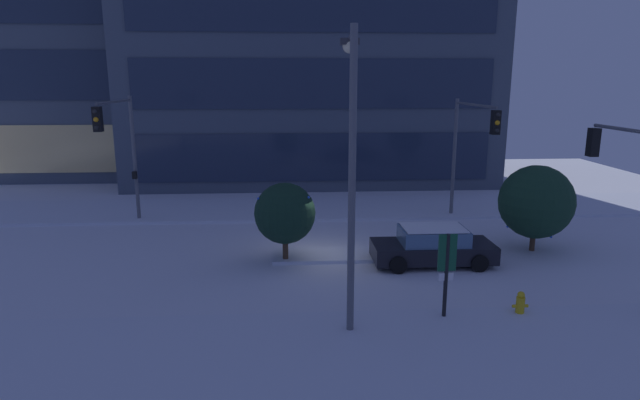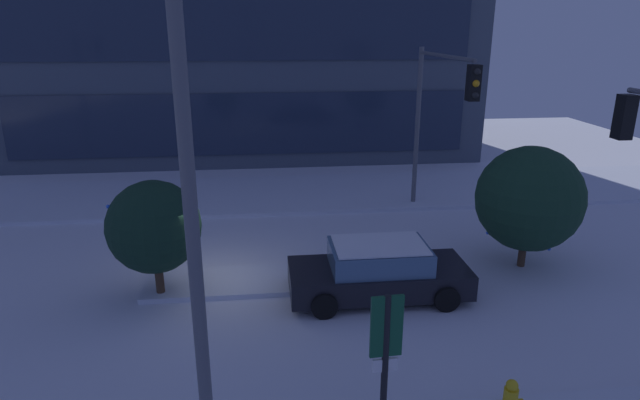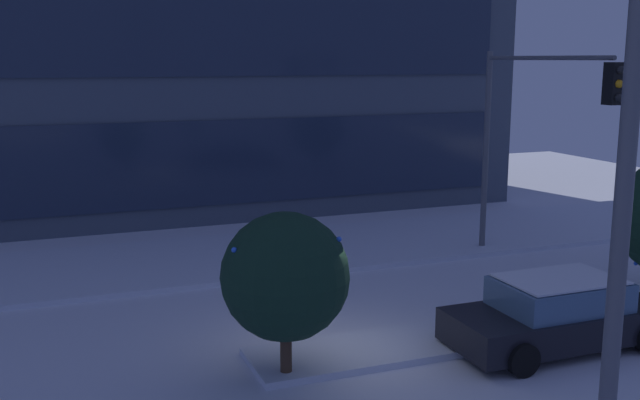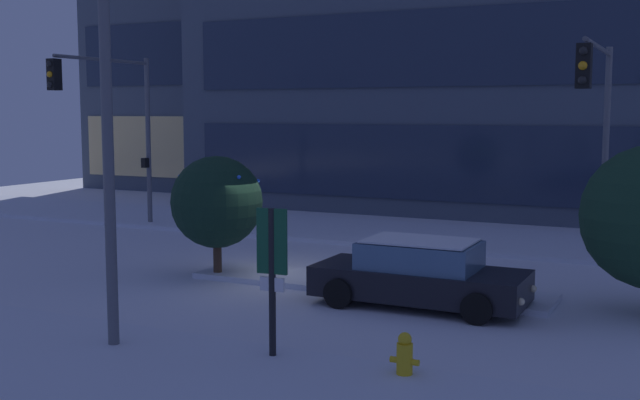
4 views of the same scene
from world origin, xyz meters
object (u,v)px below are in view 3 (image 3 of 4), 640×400
object	(u,v)px
car_near	(558,314)
traffic_light_corner_far_right	(533,116)
street_lamp_arched	(585,100)
decorated_tree_median	(285,277)

from	to	relation	value
car_near	traffic_light_corner_far_right	world-z (taller)	traffic_light_corner_far_right
street_lamp_arched	decorated_tree_median	world-z (taller)	street_lamp_arched
traffic_light_corner_far_right	decorated_tree_median	xyz separation A→B (m)	(-8.74, -4.53, -2.35)
car_near	traffic_light_corner_far_right	xyz separation A→B (m)	(3.02, 5.12, 3.62)
car_near	traffic_light_corner_far_right	size ratio (longest dim) A/B	0.78
car_near	decorated_tree_median	world-z (taller)	decorated_tree_median
traffic_light_corner_far_right	street_lamp_arched	xyz separation A→B (m)	(-6.84, -9.91, 1.08)
traffic_light_corner_far_right	decorated_tree_median	bearing A→B (deg)	-62.58
traffic_light_corner_far_right	decorated_tree_median	distance (m)	10.12
car_near	decorated_tree_median	size ratio (longest dim) A/B	1.50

